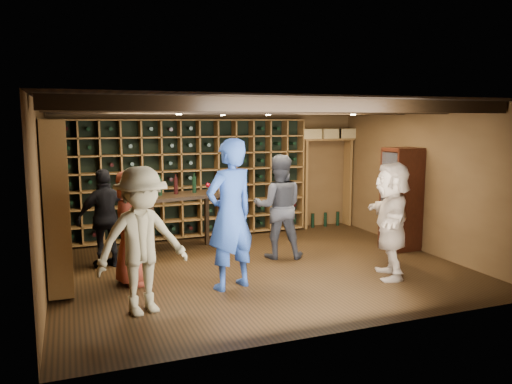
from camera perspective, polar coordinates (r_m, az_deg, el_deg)
name	(u,v)px	position (r m, az deg, el deg)	size (l,w,h in m)	color
ground	(259,268)	(7.74, 0.40, -8.66)	(6.00, 6.00, 0.00)	black
room_shell	(258,108)	(7.46, 0.28, 9.54)	(6.00, 6.00, 6.00)	#54391D
wine_rack_back	(190,178)	(9.55, -7.59, 1.55)	(4.65, 0.30, 2.20)	brown
wine_rack_left	(58,196)	(7.81, -21.67, -0.44)	(0.30, 2.65, 2.20)	brown
crate_shelf	(327,153)	(10.56, 8.12, 4.45)	(1.20, 0.32, 2.07)	brown
display_cabinet	(401,201)	(9.03, 16.23, -0.98)	(0.55, 0.50, 1.75)	black
man_blue_shirt	(230,215)	(6.62, -2.96, -2.59)	(0.74, 0.48, 2.02)	navy
man_grey_suit	(279,207)	(8.15, 2.60, -1.68)	(0.82, 0.64, 1.70)	black
guest_red_floral	(133,227)	(7.03, -13.92, -3.91)	(0.78, 0.51, 1.60)	maroon
guest_woman_black	(106,218)	(7.95, -16.77, -2.91)	(0.89, 0.37, 1.53)	black
guest_khaki	(142,241)	(5.93, -12.90, -5.48)	(1.12, 0.64, 1.73)	#7F7557
guest_beige	(391,220)	(7.39, 15.22, -3.11)	(1.55, 0.49, 1.67)	tan
tasting_table	(181,202)	(8.49, -8.62, -1.14)	(1.44, 0.91, 1.29)	black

